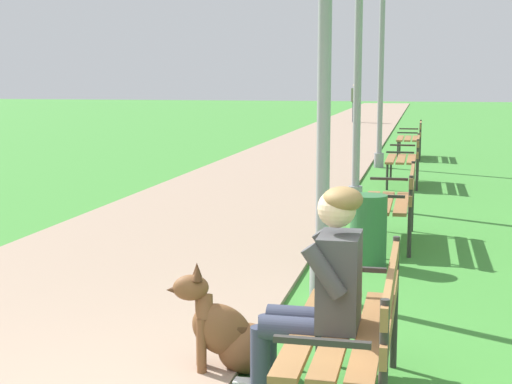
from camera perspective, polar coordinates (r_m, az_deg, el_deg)
name	(u,v)px	position (r m, az deg, el deg)	size (l,w,h in m)	color
paved_path	(345,130)	(27.15, 6.74, 4.67)	(3.32, 60.00, 0.04)	gray
park_bench_near	(356,321)	(4.21, 7.58, -9.66)	(0.55, 1.50, 0.85)	olive
park_bench_mid	(395,198)	(8.54, 10.44, -0.41)	(0.55, 1.50, 0.85)	olive
park_bench_far	(407,156)	(13.28, 11.33, 2.72)	(0.55, 1.50, 0.85)	olive
park_bench_furthest	(412,136)	(17.91, 11.71, 4.17)	(0.55, 1.50, 0.85)	olive
person_seated_on_near_bench	(319,288)	(4.19, 4.80, -7.27)	(0.74, 0.49, 1.25)	#33384C
dog_brown	(230,334)	(4.76, -2.01, -10.63)	(0.81, 0.42, 0.71)	brown
lamp_post_near	(325,4)	(6.13, 5.25, 13.96)	(0.24, 0.24, 4.65)	gray
lamp_post_mid	(358,36)	(10.81, 7.74, 11.60)	(0.24, 0.24, 4.67)	gray
lamp_post_far	(381,51)	(15.79, 9.45, 10.43)	(0.24, 0.24, 4.59)	gray
litter_bin	(368,230)	(7.50, 8.47, -2.87)	(0.36, 0.36, 0.70)	#2D6638
pedestrian_distant	(355,103)	(31.64, 7.49, 6.69)	(0.32, 0.22, 1.65)	#383842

